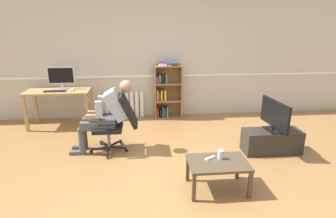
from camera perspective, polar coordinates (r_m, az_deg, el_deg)
The scene contains 15 objects.
ground_plane at distance 4.01m, azimuth -0.98°, elevation -13.37°, with size 18.00×18.00×0.00m, color olive.
back_wall at distance 6.13m, azimuth -3.08°, elevation 10.88°, with size 12.00×0.13×2.70m.
computer_desk at distance 5.99m, azimuth -21.64°, elevation 2.69°, with size 1.25×0.64×0.76m.
imac_monitor at distance 5.97m, azimuth -21.23°, elevation 6.32°, with size 0.53×0.14×0.45m.
keyboard at distance 5.84m, azimuth -22.37°, elevation 3.44°, with size 0.41×0.12×0.02m, color black.
computer_mouse at distance 5.78m, azimuth -19.29°, elevation 3.69°, with size 0.06×0.10×0.03m, color white.
bookshelf at distance 6.08m, azimuth -0.35°, elevation 3.59°, with size 0.61×0.30×1.25m.
radiator at distance 6.24m, azimuth -8.96°, elevation 0.92°, with size 0.84×0.08×0.59m.
office_chair at distance 4.57m, azimuth -10.45°, elevation -2.39°, with size 0.80×0.61×0.97m.
person_seated at distance 4.55m, azimuth -12.66°, elevation -1.02°, with size 1.05×0.40×1.19m.
tv_stand at distance 4.87m, azimuth 20.61°, elevation -6.23°, with size 0.93×0.37×0.38m.
tv_screen at distance 4.72m, azimuth 21.21°, elevation -1.21°, with size 0.23×0.76×0.50m.
coffee_table at distance 3.60m, azimuth 10.28°, elevation -11.39°, with size 0.75×0.51×0.39m.
drinking_glass at distance 3.62m, azimuth 10.78°, elevation -9.24°, with size 0.07×0.07×0.12m, color silver.
spare_remote at distance 3.62m, azimuth 8.66°, elevation -9.98°, with size 0.04×0.15×0.02m, color white.
Camera 1 is at (-0.27, -3.43, 2.07)m, focal length 29.47 mm.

